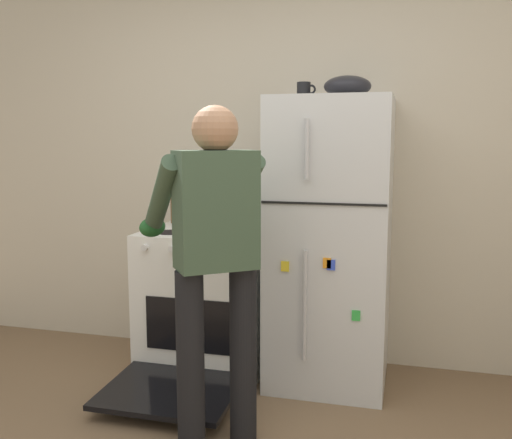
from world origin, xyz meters
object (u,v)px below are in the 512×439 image
stove_range (206,301)px  coffee_mug (304,90)px  refrigerator (330,243)px  person_cook (213,245)px  pepper_mill (174,209)px  red_pot (228,222)px  mixing_bowl (347,86)px

stove_range → coffee_mug: coffee_mug is taller
refrigerator → person_cook: 0.97m
coffee_mug → refrigerator: bearing=-15.8°
stove_range → pepper_mill: pepper_mill is taller
refrigerator → person_cook: size_ratio=1.05×
stove_range → red_pot: red_pot is taller
person_cook → red_pot: bearing=103.0°
stove_range → mixing_bowl: size_ratio=4.52×
refrigerator → stove_range: bearing=-178.7°
person_cook → pepper_mill: (-0.65, 1.06, 0.02)m
red_pot → mixing_bowl: mixing_bowl is taller
red_pot → refrigerator: bearing=4.6°
refrigerator → coffee_mug: bearing=164.2°
stove_range → mixing_bowl: (0.86, 0.02, 1.31)m
red_pot → pepper_mill: (-0.46, 0.25, 0.04)m
person_cook → mixing_bowl: (0.51, 0.86, 0.78)m
pepper_mill → stove_range: bearing=-36.0°
refrigerator → mixing_bowl: bearing=0.2°
pepper_mill → mixing_bowl: size_ratio=0.72×
stove_range → red_pot: size_ratio=3.68×
red_pot → pepper_mill: bearing=151.5°
mixing_bowl → stove_range: bearing=-178.8°
stove_range → person_cook: (0.35, -0.84, 0.53)m
person_cook → pepper_mill: size_ratio=8.39×
red_pot → coffee_mug: bearing=12.8°
red_pot → mixing_bowl: 1.06m
refrigerator → coffee_mug: (-0.18, 0.05, 0.89)m
stove_range → red_pot: bearing=-11.4°
person_cook → red_pot: person_cook is taller
coffee_mug → red_pot: bearing=-167.2°
person_cook → red_pot: (-0.19, 0.81, -0.01)m
refrigerator → mixing_bowl: (0.08, 0.00, 0.90)m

